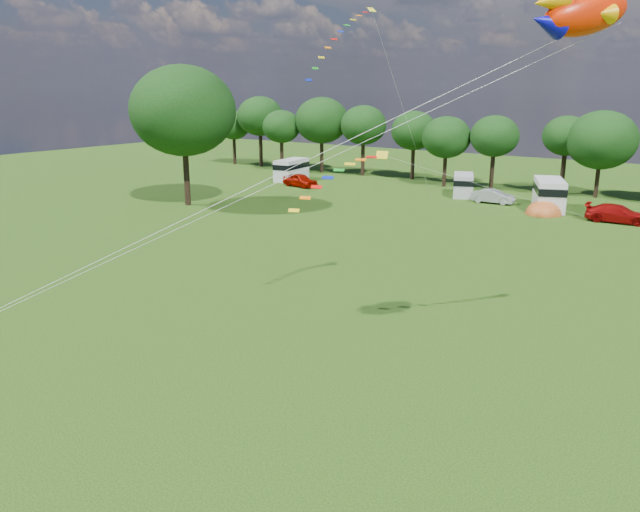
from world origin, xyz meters
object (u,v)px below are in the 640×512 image
Objects in this scene: campervan_a at (291,169)px; tent_orange at (543,214)px; campervan_c at (549,193)px; car_a at (300,180)px; car_c at (618,214)px; big_tree at (183,111)px; fish_kite at (579,13)px; car_b at (493,196)px; campervan_b at (463,184)px.

tent_orange is (31.75, -3.53, -1.37)m from campervan_a.
car_a is at bearing 73.58° from campervan_c.
big_tree is at bearing 109.26° from car_c.
fish_kite is (42.22, -40.42, 11.98)m from campervan_a.
fish_kite is at bearing -141.92° from campervan_a.
tent_orange is 1.03× the size of fish_kite.
car_c is 7.06m from campervan_c.
fish_kite is (10.47, -36.89, 13.35)m from tent_orange.
big_tree is 2.88× the size of car_a.
campervan_a is at bearing 66.50° from campervan_c.
car_b is (22.00, 2.68, -0.08)m from car_a.
fish_kite is (40.34, -21.42, 4.35)m from big_tree.
campervan_b reaches higher than car_b.
campervan_c is 42.60m from fish_kite.
car_a is (2.11, 15.49, -8.25)m from big_tree.
fish_kite is at bearing -74.16° from tent_orange.
car_c is 38.10m from campervan_a.
campervan_c reaches higher than car_a.
campervan_c is 1.78× the size of tent_orange.
campervan_b reaches higher than car_c.
big_tree is 31.31m from car_b.
campervan_a is at bearing 80.73° from car_c.
car_b is 0.70× the size of campervan_a.
tent_orange is at bearing 27.38° from big_tree.
car_c is 1.47× the size of fish_kite.
campervan_a reaches higher than car_a.
car_a is at bearing 80.65° from fish_kite.
car_a is 0.90× the size of campervan_b.
big_tree is 2.59× the size of campervan_b.
campervan_b is (17.80, 5.10, 0.47)m from car_a.
car_a is at bearing -139.58° from campervan_a.
tent_orange is at bearing -140.10° from campervan_b.
campervan_a is (-25.98, 0.84, 0.70)m from car_b.
campervan_b is (19.91, 20.58, -7.78)m from big_tree.
campervan_b is 1.48× the size of fish_kite.
campervan_c reaches higher than tent_orange.
car_c is (11.96, -2.63, 0.07)m from car_b.
big_tree is at bearing -178.76° from car_a.
car_a is 0.83× the size of campervan_a.
campervan_a is 21.84m from campervan_b.
car_b is 0.76× the size of campervan_b.
car_b is (24.10, 18.16, -8.33)m from big_tree.
campervan_c reaches higher than car_c.
campervan_c reaches higher than campervan_b.
car_a reaches higher than tent_orange.
car_a is at bearing 86.04° from car_c.
car_b is at bearing -74.08° from car_a.
campervan_b is at bearing 53.41° from campervan_c.
tent_orange is (5.77, -2.69, -0.67)m from car_b.
big_tree is at bearing -152.62° from tent_orange.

